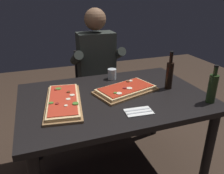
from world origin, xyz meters
name	(u,v)px	position (x,y,z in m)	size (l,w,h in m)	color
ground_plane	(114,170)	(0.00, 0.00, 0.00)	(6.40, 6.40, 0.00)	#38281E
dining_table	(114,106)	(0.00, 0.00, 0.64)	(1.40, 0.96, 0.74)	black
pizza_rectangular_front	(126,90)	(0.11, 0.03, 0.76)	(0.54, 0.39, 0.05)	olive
pizza_rectangular_left	(63,101)	(-0.38, -0.01, 0.76)	(0.32, 0.60, 0.05)	olive
wine_bottle_dark	(169,74)	(0.47, -0.02, 0.86)	(0.06, 0.06, 0.31)	black
oil_bottle_amber	(212,88)	(0.61, -0.33, 0.85)	(0.06, 0.06, 0.27)	#233819
tumbler_near_camera	(112,75)	(0.10, 0.34, 0.78)	(0.08, 0.08, 0.09)	silver
napkin_cutlery_set	(139,112)	(0.06, -0.30, 0.74)	(0.19, 0.12, 0.01)	white
diner_chair	(95,85)	(0.08, 0.86, 0.49)	(0.44, 0.44, 0.87)	black
seated_diner	(98,66)	(0.08, 0.74, 0.74)	(0.53, 0.41, 1.33)	#23232D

